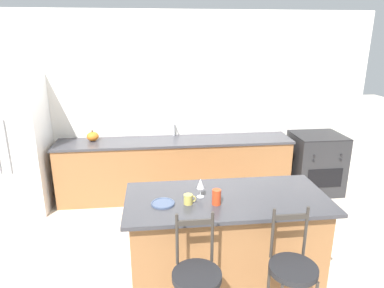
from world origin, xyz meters
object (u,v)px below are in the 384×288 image
(dinner_plate, at_px, (163,203))
(coffee_mug, at_px, (188,199))
(pumpkin_decoration, at_px, (93,136))
(bar_stool_near, at_px, (197,287))
(tumbler_cup, at_px, (216,197))
(bar_stool_far, at_px, (292,279))
(wine_glass, at_px, (200,184))
(refrigerator, at_px, (15,145))
(oven_range, at_px, (315,163))

(dinner_plate, xyz_separation_m, coffee_mug, (0.22, -0.02, 0.04))
(pumpkin_decoration, bearing_deg, bar_stool_near, -67.38)
(coffee_mug, bearing_deg, tumbler_cup, -8.04)
(tumbler_cup, xyz_separation_m, pumpkin_decoration, (-1.40, 2.21, -0.04))
(pumpkin_decoration, bearing_deg, coffee_mug, -61.97)
(bar_stool_far, relative_size, wine_glass, 6.21)
(bar_stool_near, height_order, pumpkin_decoration, bar_stool_near)
(bar_stool_far, distance_m, coffee_mug, 1.03)
(dinner_plate, relative_size, pumpkin_decoration, 1.22)
(dinner_plate, distance_m, tumbler_cup, 0.47)
(bar_stool_near, bearing_deg, tumbler_cup, 66.71)
(refrigerator, relative_size, tumbler_cup, 13.44)
(oven_range, bearing_deg, bar_stool_far, -118.94)
(dinner_plate, xyz_separation_m, tumbler_cup, (0.46, -0.05, 0.06))
(wine_glass, bearing_deg, oven_range, 42.90)
(refrigerator, distance_m, oven_range, 4.39)
(bar_stool_near, relative_size, bar_stool_far, 1.00)
(wine_glass, relative_size, coffee_mug, 1.63)
(bar_stool_near, bearing_deg, oven_range, 50.34)
(refrigerator, xyz_separation_m, pumpkin_decoration, (1.01, 0.18, 0.04))
(refrigerator, height_order, pumpkin_decoration, refrigerator)
(wine_glass, bearing_deg, bar_stool_near, -99.79)
(pumpkin_decoration, bearing_deg, refrigerator, -170.06)
(dinner_plate, bearing_deg, refrigerator, 134.48)
(refrigerator, bearing_deg, wine_glass, -39.33)
(oven_range, distance_m, dinner_plate, 3.19)
(bar_stool_near, height_order, tumbler_cup, bar_stool_near)
(bar_stool_far, relative_size, tumbler_cup, 8.06)
(oven_range, xyz_separation_m, coffee_mug, (-2.19, -2.05, 0.52))
(dinner_plate, bearing_deg, coffee_mug, -4.92)
(bar_stool_far, xyz_separation_m, coffee_mug, (-0.73, 0.60, 0.42))
(wine_glass, distance_m, tumbler_cup, 0.21)
(pumpkin_decoration, bearing_deg, bar_stool_far, -55.84)
(bar_stool_far, xyz_separation_m, pumpkin_decoration, (-1.89, 2.78, 0.40))
(refrigerator, xyz_separation_m, wine_glass, (2.29, -1.88, 0.14))
(bar_stool_far, xyz_separation_m, wine_glass, (-0.60, 0.73, 0.50))
(coffee_mug, xyz_separation_m, tumbler_cup, (0.24, -0.03, 0.02))
(refrigerator, xyz_separation_m, bar_stool_near, (2.17, -2.60, -0.36))
(bar_stool_far, relative_size, dinner_plate, 5.35)
(oven_range, relative_size, wine_glass, 5.15)
(bar_stool_far, height_order, tumbler_cup, bar_stool_far)
(bar_stool_far, bearing_deg, coffee_mug, 140.39)
(refrigerator, bearing_deg, bar_stool_far, -41.96)
(dinner_plate, height_order, wine_glass, wine_glass)
(bar_stool_near, bearing_deg, coffee_mug, 89.73)
(pumpkin_decoration, bearing_deg, wine_glass, -58.01)
(oven_range, xyz_separation_m, wine_glass, (-2.07, -1.93, 0.60))
(coffee_mug, bearing_deg, wine_glass, 45.72)
(bar_stool_far, bearing_deg, wine_glass, 129.75)
(coffee_mug, relative_size, pumpkin_decoration, 0.64)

